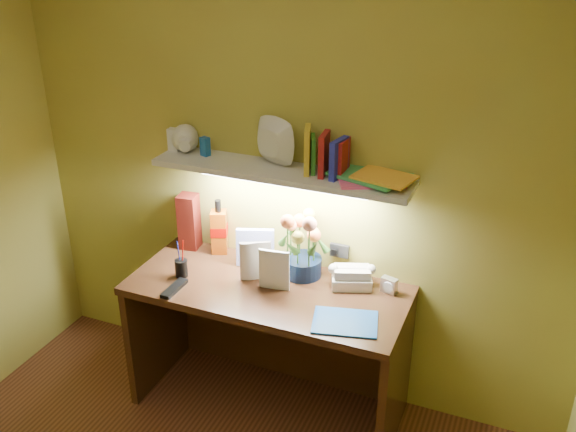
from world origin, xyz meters
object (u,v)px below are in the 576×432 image
object	(u,v)px
desk_clock	(389,285)
whisky_bottle	(219,226)
telephone	(352,275)
flower_bouquet	(303,245)
desk	(268,348)

from	to	relation	value
desk_clock	whisky_bottle	world-z (taller)	whisky_bottle
telephone	flower_bouquet	bearing A→B (deg)	159.08
desk	telephone	xyz separation A→B (m)	(0.38, 0.18, 0.43)
flower_bouquet	telephone	distance (m)	0.29
whisky_bottle	desk	bearing A→B (deg)	-31.63
desk_clock	desk	bearing A→B (deg)	-146.40
flower_bouquet	desk_clock	world-z (taller)	flower_bouquet
flower_bouquet	desk_clock	size ratio (longest dim) A/B	4.38
flower_bouquet	telephone	size ratio (longest dim) A/B	1.76
desk	desk_clock	bearing A→B (deg)	18.18
desk_clock	flower_bouquet	bearing A→B (deg)	-163.88
telephone	desk	bearing A→B (deg)	-175.21
flower_bouquet	whisky_bottle	distance (m)	0.51
whisky_bottle	telephone	bearing A→B (deg)	-4.45
telephone	desk_clock	xyz separation A→B (m)	(0.19, 0.01, -0.02)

